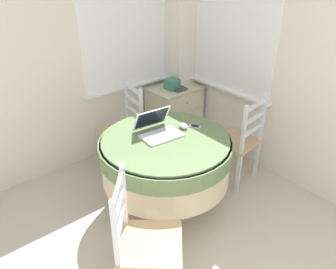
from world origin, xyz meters
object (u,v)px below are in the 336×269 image
at_px(dining_chair_near_back_window, 124,129).
at_px(dining_chair_near_right_window, 239,141).
at_px(laptop, 158,129).
at_px(storage_box, 172,84).
at_px(cell_phone, 195,126).
at_px(book_on_cabinet, 176,88).
at_px(round_dining_table, 166,156).
at_px(corner_cabinet, 174,113).
at_px(dining_chair_camera_near, 143,242).
at_px(computer_mouse, 183,126).

bearing_deg(dining_chair_near_back_window, dining_chair_near_right_window, -51.66).
relative_size(laptop, dining_chair_near_back_window, 0.38).
xyz_separation_m(dining_chair_near_right_window, storage_box, (0.01, 1.07, 0.31)).
relative_size(cell_phone, book_on_cabinet, 0.50).
relative_size(round_dining_table, storage_box, 7.83).
height_order(laptop, dining_chair_near_back_window, laptop).
distance_m(cell_phone, dining_chair_near_right_window, 0.63).
bearing_deg(dining_chair_near_right_window, book_on_cabinet, 86.83).
relative_size(round_dining_table, dining_chair_near_right_window, 1.19).
bearing_deg(storage_box, corner_cabinet, 25.10).
xyz_separation_m(laptop, cell_phone, (0.34, -0.11, -0.04)).
bearing_deg(storage_box, laptop, -135.84).
bearing_deg(dining_chair_camera_near, dining_chair_near_back_window, 61.83).
height_order(cell_phone, corner_cabinet, cell_phone).
bearing_deg(computer_mouse, cell_phone, -24.95).
distance_m(computer_mouse, corner_cabinet, 1.27).
bearing_deg(dining_chair_near_right_window, corner_cabinet, 85.70).
xyz_separation_m(storage_box, book_on_cabinet, (0.04, -0.03, -0.05)).
bearing_deg(computer_mouse, storage_box, 55.05).
relative_size(laptop, dining_chair_camera_near, 0.38).
bearing_deg(book_on_cabinet, dining_chair_camera_near, -136.52).
distance_m(round_dining_table, computer_mouse, 0.31).
distance_m(laptop, storage_box, 1.24).
xyz_separation_m(computer_mouse, corner_cabinet, (0.72, 0.96, -0.43)).
relative_size(dining_chair_near_right_window, corner_cabinet, 1.36).
bearing_deg(dining_chair_near_back_window, dining_chair_camera_near, -118.17).
relative_size(dining_chair_camera_near, corner_cabinet, 1.36).
distance_m(round_dining_table, dining_chair_near_back_window, 0.87).
bearing_deg(round_dining_table, storage_box, 47.44).
relative_size(cell_phone, dining_chair_camera_near, 0.12).
relative_size(computer_mouse, cell_phone, 0.83).
bearing_deg(dining_chair_near_right_window, round_dining_table, 172.84).
bearing_deg(storage_box, book_on_cabinet, -32.95).
xyz_separation_m(laptop, dining_chair_near_back_window, (0.11, 0.76, -0.35)).
bearing_deg(cell_phone, book_on_cabinet, 57.77).
xyz_separation_m(computer_mouse, dining_chair_camera_near, (-0.90, -0.61, -0.33)).
bearing_deg(dining_chair_near_right_window, storage_box, 89.27).
xyz_separation_m(cell_phone, storage_box, (0.55, 0.97, 0.00)).
height_order(dining_chair_near_back_window, storage_box, dining_chair_near_back_window).
bearing_deg(laptop, book_on_cabinet, 41.80).
xyz_separation_m(dining_chair_camera_near, book_on_cabinet, (1.59, 1.51, 0.26)).
relative_size(laptop, cell_phone, 3.14).
bearing_deg(cell_phone, round_dining_table, 179.00).
bearing_deg(laptop, dining_chair_near_back_window, 81.73).
relative_size(dining_chair_near_back_window, dining_chair_camera_near, 1.00).
relative_size(round_dining_table, cell_phone, 9.93).
bearing_deg(corner_cabinet, dining_chair_near_right_window, -94.30).
bearing_deg(dining_chair_near_back_window, round_dining_table, -97.05).
distance_m(round_dining_table, book_on_cabinet, 1.32).
xyz_separation_m(computer_mouse, dining_chair_near_right_window, (0.63, -0.15, -0.33)).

